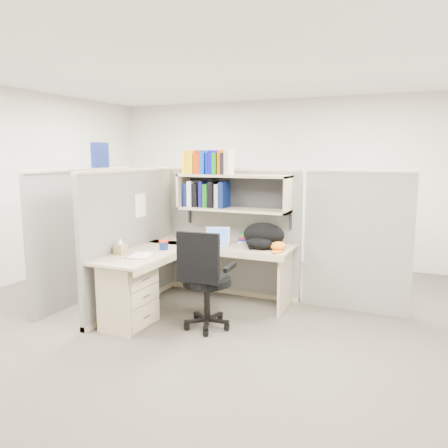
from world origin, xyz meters
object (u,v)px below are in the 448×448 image
at_px(backpack, 262,236).
at_px(task_chair, 205,295).
at_px(laptop, 217,236).
at_px(snack_canister, 164,245).
at_px(desk, 155,281).

distance_m(backpack, task_chair, 1.03).
relative_size(laptop, snack_canister, 2.76).
relative_size(backpack, task_chair, 0.46).
xyz_separation_m(desk, task_chair, (0.62, -0.03, -0.07)).
xyz_separation_m(laptop, snack_canister, (-0.44, -0.49, -0.05)).
bearing_deg(laptop, backpack, -15.34).
xyz_separation_m(backpack, snack_canister, (-0.99, -0.53, -0.09)).
bearing_deg(backpack, snack_canister, -160.63).
height_order(desk, task_chair, task_chair).
bearing_deg(desk, task_chair, -3.18).
bearing_deg(task_chair, desk, 176.82).
xyz_separation_m(laptop, backpack, (0.55, 0.04, 0.04)).
bearing_deg(task_chair, laptop, 106.12).
bearing_deg(snack_canister, task_chair, -24.70).
bearing_deg(backpack, desk, -148.13).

